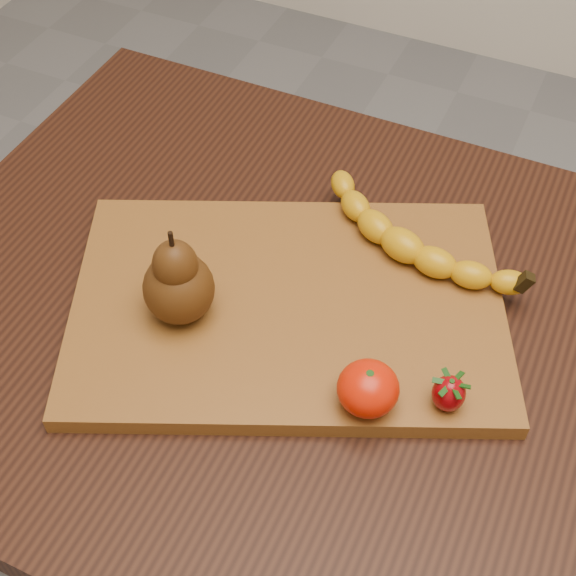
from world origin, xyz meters
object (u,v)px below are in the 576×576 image
at_px(cutting_board, 288,307).
at_px(pear, 177,275).
at_px(table, 343,383).
at_px(mandarin, 368,388).

relative_size(cutting_board, pear, 3.99).
bearing_deg(pear, cutting_board, 32.09).
xyz_separation_m(table, cutting_board, (-0.07, -0.00, 0.11)).
relative_size(cutting_board, mandarin, 7.73).
xyz_separation_m(cutting_board, mandarin, (0.12, -0.08, 0.03)).
distance_m(table, mandarin, 0.18).
relative_size(table, pear, 8.86).
height_order(pear, mandarin, pear).
distance_m(pear, mandarin, 0.22).
distance_m(cutting_board, mandarin, 0.15).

